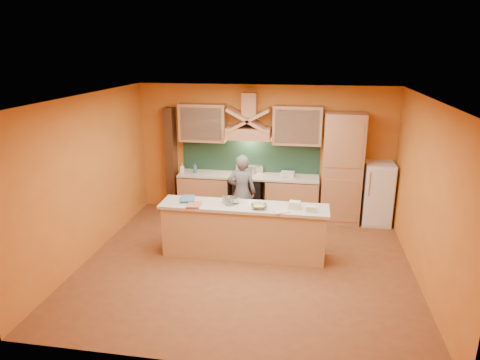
% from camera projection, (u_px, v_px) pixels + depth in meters
% --- Properties ---
extents(floor, '(5.50, 5.00, 0.01)m').
position_uv_depth(floor, '(246.00, 263.00, 7.30)').
color(floor, brown).
rests_on(floor, ground).
extents(ceiling, '(5.50, 5.00, 0.01)m').
position_uv_depth(ceiling, '(247.00, 98.00, 6.48)').
color(ceiling, white).
rests_on(ceiling, wall_back).
extents(wall_back, '(5.50, 0.02, 2.80)m').
position_uv_depth(wall_back, '(264.00, 150.00, 9.25)').
color(wall_back, orange).
rests_on(wall_back, floor).
extents(wall_front, '(5.50, 0.02, 2.80)m').
position_uv_depth(wall_front, '(212.00, 257.00, 4.53)').
color(wall_front, orange).
rests_on(wall_front, floor).
extents(wall_left, '(0.02, 5.00, 2.80)m').
position_uv_depth(wall_left, '(88.00, 177.00, 7.32)').
color(wall_left, orange).
rests_on(wall_left, floor).
extents(wall_right, '(0.02, 5.00, 2.80)m').
position_uv_depth(wall_right, '(426.00, 195.00, 6.46)').
color(wall_right, orange).
rests_on(wall_right, floor).
extents(base_cabinet_left, '(1.10, 0.60, 0.86)m').
position_uv_depth(base_cabinet_left, '(206.00, 194.00, 9.45)').
color(base_cabinet_left, tan).
rests_on(base_cabinet_left, floor).
extents(base_cabinet_right, '(1.10, 0.60, 0.86)m').
position_uv_depth(base_cabinet_right, '(292.00, 199.00, 9.15)').
color(base_cabinet_right, tan).
rests_on(base_cabinet_right, floor).
extents(counter_top, '(3.00, 0.62, 0.04)m').
position_uv_depth(counter_top, '(248.00, 176.00, 9.16)').
color(counter_top, beige).
rests_on(counter_top, base_cabinet_left).
extents(stove, '(0.60, 0.58, 0.90)m').
position_uv_depth(stove, '(248.00, 196.00, 9.29)').
color(stove, black).
rests_on(stove, floor).
extents(backsplash, '(3.00, 0.03, 0.70)m').
position_uv_depth(backsplash, '(250.00, 157.00, 9.32)').
color(backsplash, '#163225').
rests_on(backsplash, wall_back).
extents(range_hood, '(0.92, 0.50, 0.24)m').
position_uv_depth(range_hood, '(249.00, 133.00, 8.93)').
color(range_hood, tan).
rests_on(range_hood, wall_back).
extents(hood_chimney, '(0.30, 0.30, 0.50)m').
position_uv_depth(hood_chimney, '(250.00, 105.00, 8.86)').
color(hood_chimney, tan).
rests_on(hood_chimney, wall_back).
extents(upper_cabinet_left, '(1.00, 0.35, 0.80)m').
position_uv_depth(upper_cabinet_left, '(203.00, 123.00, 9.11)').
color(upper_cabinet_left, tan).
rests_on(upper_cabinet_left, wall_back).
extents(upper_cabinet_right, '(1.00, 0.35, 0.80)m').
position_uv_depth(upper_cabinet_right, '(297.00, 125.00, 8.80)').
color(upper_cabinet_right, tan).
rests_on(upper_cabinet_right, wall_back).
extents(pantry_column, '(0.80, 0.60, 2.30)m').
position_uv_depth(pantry_column, '(342.00, 169.00, 8.78)').
color(pantry_column, tan).
rests_on(pantry_column, floor).
extents(fridge, '(0.58, 0.60, 1.30)m').
position_uv_depth(fridge, '(377.00, 194.00, 8.81)').
color(fridge, white).
rests_on(fridge, floor).
extents(trim_column_left, '(0.20, 0.30, 2.30)m').
position_uv_depth(trim_column_left, '(171.00, 160.00, 9.50)').
color(trim_column_left, '#472816').
rests_on(trim_column_left, floor).
extents(island_body, '(2.80, 0.55, 0.88)m').
position_uv_depth(island_body, '(244.00, 232.00, 7.47)').
color(island_body, tan).
rests_on(island_body, floor).
extents(island_top, '(2.90, 0.62, 0.05)m').
position_uv_depth(island_top, '(244.00, 206.00, 7.33)').
color(island_top, beige).
rests_on(island_top, island_body).
extents(person, '(0.60, 0.42, 1.55)m').
position_uv_depth(person, '(242.00, 193.00, 8.48)').
color(person, slate).
rests_on(person, floor).
extents(pot_large, '(0.27, 0.27, 0.16)m').
position_uv_depth(pot_large, '(244.00, 173.00, 9.07)').
color(pot_large, '#B3B2B9').
rests_on(pot_large, stove).
extents(pot_small, '(0.21, 0.21, 0.14)m').
position_uv_depth(pot_small, '(251.00, 171.00, 9.25)').
color(pot_small, '#B5B4BB').
rests_on(pot_small, stove).
extents(soap_bottle_a, '(0.11, 0.11, 0.20)m').
position_uv_depth(soap_bottle_a, '(182.00, 168.00, 9.32)').
color(soap_bottle_a, white).
rests_on(soap_bottle_a, counter_top).
extents(soap_bottle_b, '(0.11, 0.12, 0.22)m').
position_uv_depth(soap_bottle_b, '(195.00, 168.00, 9.29)').
color(soap_bottle_b, '#376397').
rests_on(soap_bottle_b, counter_top).
extents(bowl_back, '(0.29, 0.29, 0.07)m').
position_uv_depth(bowl_back, '(285.00, 175.00, 9.02)').
color(bowl_back, white).
rests_on(bowl_back, counter_top).
extents(dish_rack, '(0.29, 0.23, 0.10)m').
position_uv_depth(dish_rack, '(288.00, 174.00, 9.03)').
color(dish_rack, silver).
rests_on(dish_rack, counter_top).
extents(book_lower, '(0.26, 0.34, 0.03)m').
position_uv_depth(book_lower, '(187.00, 205.00, 7.31)').
color(book_lower, '#B45840').
rests_on(book_lower, island_top).
extents(book_upper, '(0.32, 0.38, 0.03)m').
position_uv_depth(book_upper, '(181.00, 199.00, 7.53)').
color(book_upper, teal).
rests_on(book_upper, island_top).
extents(jar_large, '(0.18, 0.18, 0.15)m').
position_uv_depth(jar_large, '(229.00, 201.00, 7.31)').
color(jar_large, silver).
rests_on(jar_large, island_top).
extents(jar_small, '(0.15, 0.15, 0.13)m').
position_uv_depth(jar_small, '(235.00, 200.00, 7.38)').
color(jar_small, silver).
rests_on(jar_small, island_top).
extents(kitchen_scale, '(0.15, 0.15, 0.09)m').
position_uv_depth(kitchen_scale, '(226.00, 200.00, 7.42)').
color(kitchen_scale, white).
rests_on(kitchen_scale, island_top).
extents(mixing_bowl, '(0.31, 0.31, 0.07)m').
position_uv_depth(mixing_bowl, '(259.00, 206.00, 7.17)').
color(mixing_bowl, silver).
rests_on(mixing_bowl, island_top).
extents(cloth, '(0.29, 0.27, 0.02)m').
position_uv_depth(cloth, '(281.00, 211.00, 7.02)').
color(cloth, beige).
rests_on(cloth, island_top).
extents(grocery_bag_a, '(0.20, 0.16, 0.12)m').
position_uv_depth(grocery_bag_a, '(295.00, 205.00, 7.16)').
color(grocery_bag_a, beige).
rests_on(grocery_bag_a, island_top).
extents(grocery_bag_b, '(0.17, 0.13, 0.10)m').
position_uv_depth(grocery_bag_b, '(311.00, 209.00, 7.02)').
color(grocery_bag_b, beige).
rests_on(grocery_bag_b, island_top).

